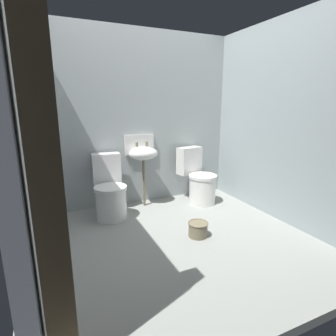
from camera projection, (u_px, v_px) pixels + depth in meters
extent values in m
cube|color=gray|center=(179.00, 239.00, 2.93)|extent=(3.05, 2.81, 0.08)
cube|color=#99A2A3|center=(140.00, 120.00, 3.75)|extent=(3.05, 0.10, 2.38)
cube|color=#929BA5|center=(25.00, 131.00, 2.18)|extent=(0.10, 2.61, 2.38)
cube|color=#939FA2|center=(277.00, 122.00, 3.27)|extent=(0.10, 2.61, 2.38)
cube|color=#9E8054|center=(43.00, 153.00, 1.21)|extent=(0.15, 0.15, 2.38)
cylinder|color=silver|center=(111.00, 204.00, 3.33)|extent=(0.41, 0.41, 0.38)
cylinder|color=silver|center=(110.00, 188.00, 3.28)|extent=(0.43, 0.43, 0.04)
cube|color=silver|center=(106.00, 168.00, 3.51)|extent=(0.37, 0.20, 0.40)
cylinder|color=white|center=(202.00, 190.00, 3.85)|extent=(0.45, 0.45, 0.38)
cylinder|color=silver|center=(203.00, 176.00, 3.80)|extent=(0.47, 0.47, 0.04)
cube|color=white|center=(189.00, 160.00, 4.00)|extent=(0.39, 0.25, 0.40)
cylinder|color=#70674D|center=(144.00, 183.00, 3.72)|extent=(0.04, 0.04, 0.66)
ellipsoid|color=silver|center=(143.00, 153.00, 3.62)|extent=(0.40, 0.32, 0.18)
cube|color=silver|center=(139.00, 145.00, 3.75)|extent=(0.42, 0.04, 0.28)
cylinder|color=#70674D|center=(137.00, 144.00, 3.62)|extent=(0.04, 0.04, 0.06)
cylinder|color=#70674D|center=(147.00, 144.00, 3.68)|extent=(0.04, 0.04, 0.06)
cylinder|color=#70674D|center=(198.00, 230.00, 2.90)|extent=(0.21, 0.21, 0.15)
torus|color=#6F614B|center=(198.00, 223.00, 2.88)|extent=(0.22, 0.22, 0.02)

